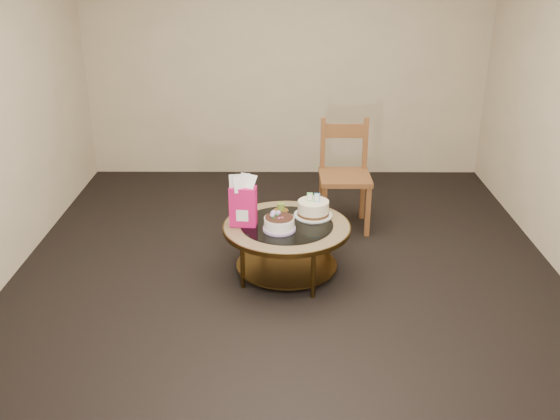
{
  "coord_description": "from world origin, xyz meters",
  "views": [
    {
      "loc": [
        -0.03,
        -4.5,
        2.52
      ],
      "look_at": [
        -0.05,
        0.02,
        0.57
      ],
      "focal_mm": 40.0,
      "sensor_mm": 36.0,
      "label": 1
    }
  ],
  "objects_px": {
    "decorated_cake": "(279,224)",
    "dining_chair": "(345,175)",
    "gift_bag": "(243,201)",
    "cream_cake": "(313,209)",
    "coffee_table": "(287,233)"
  },
  "relations": [
    {
      "from": "cream_cake",
      "to": "gift_bag",
      "type": "xyz_separation_m",
      "value": [
        -0.56,
        -0.18,
        0.14
      ]
    },
    {
      "from": "gift_bag",
      "to": "cream_cake",
      "type": "bearing_deg",
      "value": 23.73
    },
    {
      "from": "decorated_cake",
      "to": "cream_cake",
      "type": "relative_size",
      "value": 0.81
    },
    {
      "from": "gift_bag",
      "to": "dining_chair",
      "type": "bearing_deg",
      "value": 54.38
    },
    {
      "from": "decorated_cake",
      "to": "dining_chair",
      "type": "height_order",
      "value": "dining_chair"
    },
    {
      "from": "cream_cake",
      "to": "dining_chair",
      "type": "bearing_deg",
      "value": 79.34
    },
    {
      "from": "cream_cake",
      "to": "gift_bag",
      "type": "height_order",
      "value": "gift_bag"
    },
    {
      "from": "coffee_table",
      "to": "cream_cake",
      "type": "xyz_separation_m",
      "value": [
        0.22,
        0.17,
        0.14
      ]
    },
    {
      "from": "cream_cake",
      "to": "dining_chair",
      "type": "relative_size",
      "value": 0.31
    },
    {
      "from": "cream_cake",
      "to": "decorated_cake",
      "type": "bearing_deg",
      "value": -124.23
    },
    {
      "from": "cream_cake",
      "to": "dining_chair",
      "type": "xyz_separation_m",
      "value": [
        0.33,
        0.83,
        -0.01
      ]
    },
    {
      "from": "cream_cake",
      "to": "coffee_table",
      "type": "bearing_deg",
      "value": -130.78
    },
    {
      "from": "gift_bag",
      "to": "dining_chair",
      "type": "xyz_separation_m",
      "value": [
        0.89,
        1.01,
        -0.15
      ]
    },
    {
      "from": "gift_bag",
      "to": "dining_chair",
      "type": "distance_m",
      "value": 1.35
    },
    {
      "from": "decorated_cake",
      "to": "dining_chair",
      "type": "bearing_deg",
      "value": 61.16
    }
  ]
}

